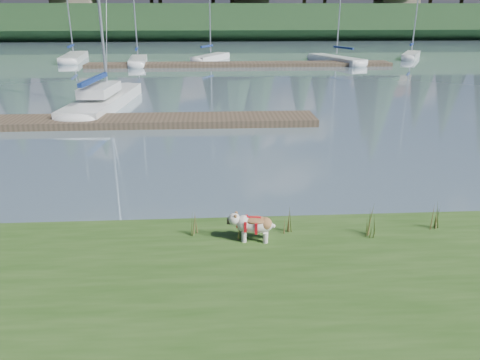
{
  "coord_description": "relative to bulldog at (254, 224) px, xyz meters",
  "views": [
    {
      "loc": [
        -0.48,
        -10.96,
        4.73
      ],
      "look_at": [
        0.16,
        -0.5,
        0.86
      ],
      "focal_mm": 35.0,
      "sensor_mm": 36.0,
      "label": 1
    }
  ],
  "objects": [
    {
      "name": "sailboat_bg_0",
      "position": [
        -13.82,
        38.84,
        -0.38
      ],
      "size": [
        2.6,
        8.59,
        12.21
      ],
      "rotation": [
        0.0,
        0.0,
        1.68
      ],
      "color": "white",
      "rests_on": "ground"
    },
    {
      "name": "weed_1",
      "position": [
        0.74,
        0.28,
        -0.1
      ],
      "size": [
        0.17,
        0.14,
        0.59
      ],
      "color": "#475B23",
      "rests_on": "bank"
    },
    {
      "name": "sailboat_bg_1",
      "position": [
        -7.25,
        35.11,
        -0.37
      ],
      "size": [
        1.99,
        7.01,
        10.44
      ],
      "rotation": [
        0.0,
        0.0,
        1.66
      ],
      "color": "white",
      "rests_on": "ground"
    },
    {
      "name": "sailboat_bg_2",
      "position": [
        -0.53,
        37.34,
        -0.37
      ],
      "size": [
        4.0,
        6.38,
        9.9
      ],
      "rotation": [
        0.0,
        0.0,
        1.11
      ],
      "color": "white",
      "rests_on": "ground"
    },
    {
      "name": "ridge",
      "position": [
        -0.3,
        75.59,
        1.8
      ],
      "size": [
        200.0,
        20.0,
        5.0
      ],
      "primitive_type": "cube",
      "color": "#1B351A",
      "rests_on": "ground"
    },
    {
      "name": "sailboat_bg_3",
      "position": [
        10.33,
        35.18,
        -0.37
      ],
      "size": [
        4.27,
        7.88,
        11.55
      ],
      "rotation": [
        0.0,
        0.0,
        1.94
      ],
      "color": "white",
      "rests_on": "ground"
    },
    {
      "name": "weed_5",
      "position": [
        3.82,
        0.27,
        -0.09
      ],
      "size": [
        0.17,
        0.14,
        0.62
      ],
      "color": "#475B23",
      "rests_on": "bank"
    },
    {
      "name": "sailboat_bg_4",
      "position": [
        19.19,
        38.4,
        -0.37
      ],
      "size": [
        3.96,
        5.99,
        9.27
      ],
      "rotation": [
        0.0,
        0.0,
        1.08
      ],
      "color": "white",
      "rests_on": "ground"
    },
    {
      "name": "ground",
      "position": [
        -0.3,
        32.59,
        -0.7
      ],
      "size": [
        200.0,
        200.0,
        0.0
      ],
      "primitive_type": "plane",
      "color": "#77919E",
      "rests_on": "ground"
    },
    {
      "name": "mud_lip",
      "position": [
        -0.3,
        0.99,
        -0.63
      ],
      "size": [
        60.0,
        0.5,
        0.14
      ],
      "primitive_type": "cube",
      "color": "#33281C",
      "rests_on": "ground"
    },
    {
      "name": "bulldog",
      "position": [
        0.0,
        0.0,
        0.0
      ],
      "size": [
        0.94,
        0.47,
        0.56
      ],
      "rotation": [
        0.0,
        0.0,
        3.0
      ],
      "color": "silver",
      "rests_on": "bank"
    },
    {
      "name": "weed_2",
      "position": [
        2.42,
        0.05,
        -0.07
      ],
      "size": [
        0.17,
        0.14,
        0.66
      ],
      "color": "#475B23",
      "rests_on": "bank"
    },
    {
      "name": "dock_near",
      "position": [
        -4.3,
        11.59,
        -0.55
      ],
      "size": [
        16.0,
        2.0,
        0.3
      ],
      "primitive_type": "cube",
      "color": "#4C3D2C",
      "rests_on": "ground"
    },
    {
      "name": "dock_far",
      "position": [
        1.7,
        32.59,
        -0.55
      ],
      "size": [
        26.0,
        2.2,
        0.3
      ],
      "primitive_type": "cube",
      "color": "#4C3D2C",
      "rests_on": "ground"
    },
    {
      "name": "weed_4",
      "position": [
        2.39,
        -0.02,
        -0.17
      ],
      "size": [
        0.17,
        0.14,
        0.42
      ],
      "color": "#475B23",
      "rests_on": "bank"
    },
    {
      "name": "sailboat_main",
      "position": [
        -6.14,
        16.17,
        -0.28
      ],
      "size": [
        2.66,
        9.61,
        13.58
      ],
      "rotation": [
        0.0,
        0.0,
        1.49
      ],
      "color": "white",
      "rests_on": "ground"
    },
    {
      "name": "weed_0",
      "position": [
        -0.28,
        0.0,
        -0.08
      ],
      "size": [
        0.17,
        0.14,
        0.65
      ],
      "color": "#475B23",
      "rests_on": "bank"
    },
    {
      "name": "weed_3",
      "position": [
        -1.2,
        0.27,
        -0.09
      ],
      "size": [
        0.17,
        0.14,
        0.62
      ],
      "color": "#475B23",
      "rests_on": "bank"
    }
  ]
}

